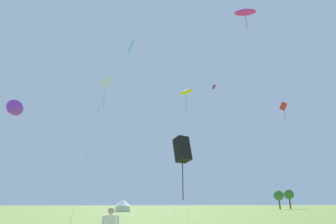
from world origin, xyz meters
name	(u,v)px	position (x,y,z in m)	size (l,w,h in m)	color
kite_purple_parafoil	(214,87)	(15.09, 53.63, 29.30)	(1.94, 2.91, 29.88)	purple
kite_red_box	(283,106)	(29.12, 47.38, 22.63)	(1.69, 2.88, 23.66)	red
kite_magenta_parafoil	(245,12)	(14.46, 32.84, 34.86)	(4.18, 2.98, 35.51)	#E02DA3
kite_yellow_parafoil	(186,92)	(3.74, 36.05, 19.60)	(3.80, 3.10, 20.19)	yellow
kite_white_diamond	(104,86)	(-7.71, 15.80, 10.68)	(2.20, 0.75, 11.77)	white
kite_cyan_diamond	(131,47)	(-5.96, 38.85, 29.25)	(2.68, 3.00, 30.99)	#1EB7CC
kite_black_box	(182,150)	(0.13, 23.13, 7.21)	(1.93, 2.19, 8.65)	black
kite_purple_delta	(11,109)	(-24.01, 38.29, 15.77)	(2.90, 3.82, 17.50)	purple
festival_tent_right	(123,205)	(-5.94, 58.64, 1.38)	(3.84, 3.84, 2.50)	white
tree_distant_left	(279,195)	(39.45, 71.47, 3.87)	(2.88, 2.88, 5.36)	brown
tree_distant_right	(289,194)	(46.15, 76.68, 4.35)	(3.05, 3.05, 5.94)	brown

